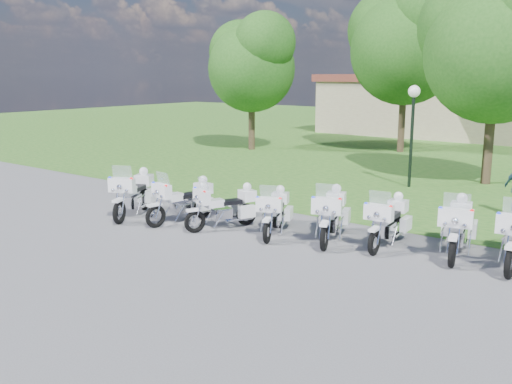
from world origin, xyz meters
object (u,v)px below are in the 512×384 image
Objects in this scene: motorcycle_0 at (134,193)px; motorcycle_4 at (331,214)px; motorcycle_3 at (275,212)px; motorcycle_5 at (388,221)px; motorcycle_1 at (184,200)px; motorcycle_6 at (458,226)px; lamp_post at (413,110)px; motorcycle_2 at (225,206)px.

motorcycle_4 is (5.97, 1.38, -0.02)m from motorcycle_0.
motorcycle_5 reaches higher than motorcycle_3.
motorcycle_0 is 1.74m from motorcycle_1.
motorcycle_5 is (2.83, 0.86, 0.02)m from motorcycle_3.
motorcycle_4 is 3.06m from motorcycle_6.
motorcycle_4 is at bearing 174.10° from motorcycle_3.
motorcycle_6 is (2.98, 0.71, 0.01)m from motorcycle_4.
motorcycle_5 is (5.65, 1.42, -0.01)m from motorcycle_1.
motorcycle_6 is (4.44, 1.16, 0.08)m from motorcycle_3.
motorcycle_0 is at bearing -117.83° from lamp_post.
motorcycle_1 is 2.87m from motorcycle_3.
motorcycle_1 is 9.62m from lamp_post.
motorcycle_4 is (1.46, 0.45, 0.06)m from motorcycle_3.
motorcycle_1 is 1.42m from motorcycle_2.
motorcycle_3 is 0.89× the size of motorcycle_4.
motorcycle_0 is 6.13m from motorcycle_4.
motorcycle_4 reaches higher than motorcycle_3.
motorcycle_6 is (7.25, 1.72, 0.04)m from motorcycle_1.
motorcycle_1 is (1.70, 0.37, -0.05)m from motorcycle_0.
motorcycle_1 is at bearing -7.34° from motorcycle_4.
lamp_post is at bearing -115.24° from motorcycle_3.
lamp_post is (3.15, 8.81, 2.23)m from motorcycle_1.
motorcycle_1 is at bearing 8.88° from motorcycle_5.
motorcycle_5 is at bearing 175.92° from motorcycle_4.
motorcycle_2 is 0.87× the size of motorcycle_6.
motorcycle_5 is at bearing -141.34° from motorcycle_2.
motorcycle_0 is at bearing -11.33° from motorcycle_3.
motorcycle_6 is 0.63× the size of lamp_post.
motorcycle_2 is (1.40, 0.20, -0.02)m from motorcycle_1.
motorcycle_6 is at bearing 172.87° from motorcycle_4.
motorcycle_5 is 0.94× the size of motorcycle_6.
lamp_post is (1.74, 8.61, 2.26)m from motorcycle_2.
lamp_post is (4.84, 9.18, 2.19)m from motorcycle_0.
motorcycle_4 reaches higher than motorcycle_2.
motorcycle_5 is (4.25, 1.22, 0.01)m from motorcycle_2.
motorcycle_0 is at bearing 22.26° from motorcycle_1.
motorcycle_1 is at bearing 30.53° from motorcycle_2.
motorcycle_5 is at bearing 173.84° from motorcycle_3.
motorcycle_2 is at bearing -162.06° from motorcycle_1.
motorcycle_4 is 0.60× the size of lamp_post.
motorcycle_3 is (2.82, 0.56, -0.04)m from motorcycle_1.
motorcycle_6 is (8.95, 2.09, -0.01)m from motorcycle_0.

